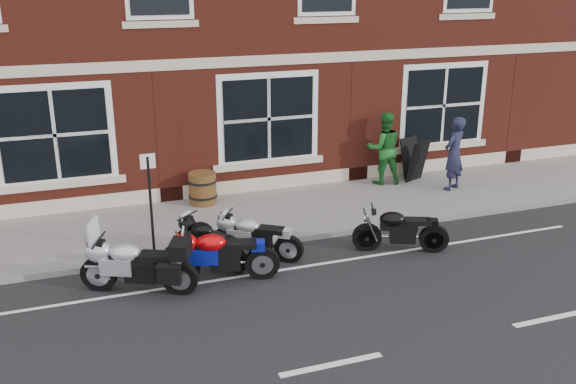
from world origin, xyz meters
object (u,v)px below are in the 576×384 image
a_board_sign (414,159)px  barrel_planter (203,188)px  moto_sport_black (210,240)px  parking_sign (150,197)px  moto_sport_silver (255,235)px  pedestrian_left (454,154)px  moto_touring_silver (135,262)px  moto_naked_black (399,228)px  moto_sport_red (220,253)px  pedestrian_right (384,148)px

a_board_sign → barrel_planter: bearing=157.3°
moto_sport_black → a_board_sign: 6.97m
parking_sign → a_board_sign: bearing=16.1°
a_board_sign → moto_sport_silver: bearing=-172.2°
moto_sport_silver → pedestrian_left: bearing=-34.6°
moto_touring_silver → barrel_planter: (2.05, 3.82, -0.06)m
moto_sport_silver → parking_sign: (-1.91, 0.64, 0.81)m
moto_touring_silver → moto_sport_silver: bearing=-49.3°
parking_sign → moto_sport_black: bearing=-31.7°
moto_sport_black → parking_sign: bearing=119.8°
moto_naked_black → parking_sign: bearing=97.8°
moto_sport_red → a_board_sign: (6.26, 3.83, 0.14)m
moto_naked_black → barrel_planter: size_ratio=2.40×
a_board_sign → pedestrian_right: bearing=157.9°
moto_sport_silver → barrel_planter: (-0.36, 3.16, 0.01)m
moto_sport_black → a_board_sign: bearing=-5.3°
moto_naked_black → moto_sport_black: bearing=101.9°
a_board_sign → moto_sport_red: bearing=-171.0°
a_board_sign → barrel_planter: a_board_sign is taller
a_board_sign → parking_sign: bearing=176.5°
moto_sport_silver → pedestrian_left: 6.27m
pedestrian_right → moto_touring_silver: bearing=40.3°
moto_naked_black → pedestrian_right: pedestrian_right is taller
moto_sport_red → moto_naked_black: bearing=-73.7°
a_board_sign → moto_naked_black: bearing=-146.3°
moto_touring_silver → pedestrian_left: 8.75m
moto_naked_black → pedestrian_left: bearing=-25.1°
pedestrian_right → barrel_planter: size_ratio=2.48×
moto_sport_black → pedestrian_left: (6.77, 2.01, 0.59)m
moto_sport_silver → pedestrian_left: pedestrian_left is taller
pedestrian_right → moto_sport_black: bearing=41.1°
moto_touring_silver → pedestrian_left: pedestrian_left is taller
moto_sport_red → barrel_planter: moto_sport_red is taller
moto_sport_silver → pedestrian_right: (4.45, 3.13, 0.58)m
moto_touring_silver → pedestrian_right: (6.86, 3.79, 0.50)m
moto_sport_black → a_board_sign: a_board_sign is taller
barrel_planter → a_board_sign: bearing=-0.3°
moto_sport_silver → moto_sport_black: bearing=121.1°
pedestrian_right → a_board_sign: size_ratio=1.71×
moto_touring_silver → barrel_planter: 4.34m
moto_sport_silver → parking_sign: 2.17m
moto_sport_black → moto_sport_red: bearing=-121.1°
moto_sport_silver → moto_sport_red: bearing=164.2°
moto_sport_silver → pedestrian_right: bearing=-19.0°
moto_sport_silver → barrel_planter: 3.18m
moto_touring_silver → moto_naked_black: bearing=-64.6°
pedestrian_left → a_board_sign: 1.23m
moto_naked_black → parking_sign: 4.97m
moto_touring_silver → a_board_sign: size_ratio=1.78×
a_board_sign → parking_sign: parking_sign is taller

